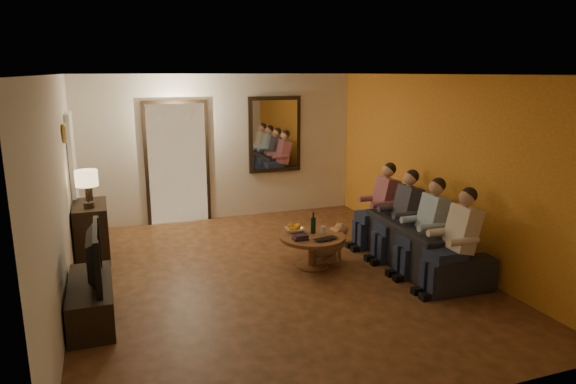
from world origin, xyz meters
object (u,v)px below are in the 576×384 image
object	(u,v)px
person_c	(403,219)
coffee_table	(312,251)
tv_stand	(91,301)
person_b	(428,231)
dog	(328,243)
laptop	(328,240)
table_lamp	(87,189)
tv	(87,256)
person_a	(457,245)
bowl	(295,230)
dresser	(92,231)
person_d	(381,209)
sofa	(420,243)
wine_bottle	(313,222)

from	to	relation	value
person_c	coffee_table	size ratio (longest dim) A/B	1.33
tv_stand	person_b	world-z (taller)	person_b
dog	laptop	bearing A→B (deg)	-125.70
table_lamp	tv	size ratio (longest dim) A/B	0.52
person_a	person_b	bearing A→B (deg)	90.00
table_lamp	dog	xyz separation A→B (m)	(3.13, -1.09, -0.79)
table_lamp	laptop	world-z (taller)	table_lamp
person_c	laptop	xyz separation A→B (m)	(-1.22, -0.13, -0.14)
tv	dog	world-z (taller)	tv
bowl	dresser	bearing A→B (deg)	155.95
dog	coffee_table	bearing A→B (deg)	-170.33
coffee_table	person_b	bearing A→B (deg)	-29.79
bowl	person_a	bearing A→B (deg)	-46.44
bowl	laptop	xyz separation A→B (m)	(0.28, -0.50, -0.02)
table_lamp	person_b	world-z (taller)	table_lamp
person_c	person_b	bearing A→B (deg)	-90.00
tv	dog	distance (m)	3.24
tv_stand	laptop	size ratio (longest dim) A/B	3.88
dresser	bowl	bearing A→B (deg)	-24.05
dresser	laptop	size ratio (longest dim) A/B	2.74
tv_stand	tv	distance (m)	0.51
person_c	dresser	bearing A→B (deg)	159.41
laptop	table_lamp	bearing A→B (deg)	140.77
person_d	person_c	bearing A→B (deg)	-90.00
table_lamp	tv_stand	world-z (taller)	table_lamp
tv	sofa	distance (m)	4.29
person_c	dog	world-z (taller)	person_c
person_d	laptop	size ratio (longest dim) A/B	3.65
sofa	wine_bottle	distance (m)	1.50
person_c	coffee_table	bearing A→B (deg)	173.34
coffee_table	dresser	bearing A→B (deg)	153.65
person_a	bowl	world-z (taller)	person_a
sofa	person_c	world-z (taller)	person_c
person_b	bowl	distance (m)	1.79
tv_stand	person_c	size ratio (longest dim) A/B	1.06
table_lamp	laptop	bearing A→B (deg)	-26.51
dog	wine_bottle	size ratio (longest dim) A/B	1.81
table_lamp	person_c	xyz separation A→B (m)	(4.16, -1.34, -0.47)
bowl	table_lamp	bearing A→B (deg)	160.01
table_lamp	wine_bottle	xyz separation A→B (m)	(2.90, -1.09, -0.47)
person_d	dresser	bearing A→B (deg)	166.96
tv_stand	bowl	world-z (taller)	bowl
table_lamp	dresser	bearing A→B (deg)	90.00
dresser	person_d	bearing A→B (deg)	-13.04
table_lamp	sofa	size ratio (longest dim) A/B	0.25
tv	laptop	distance (m)	2.98
table_lamp	tv_stand	distance (m)	2.00
tv_stand	person_b	xyz separation A→B (m)	(4.16, -0.14, 0.39)
person_a	person_d	size ratio (longest dim) A/B	1.00
sofa	dog	xyz separation A→B (m)	(-1.14, 0.56, -0.04)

